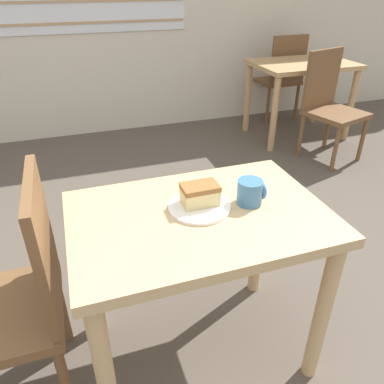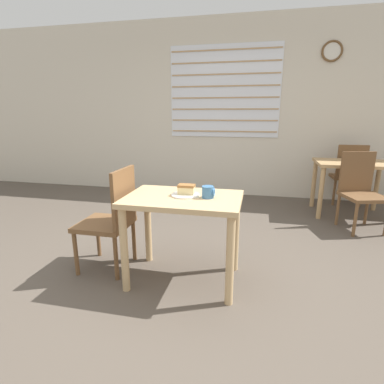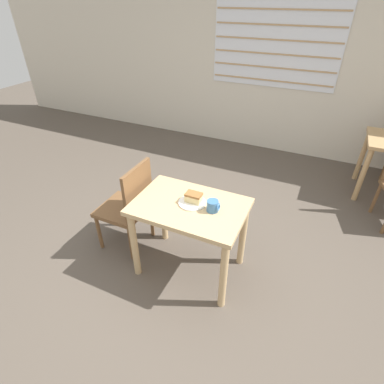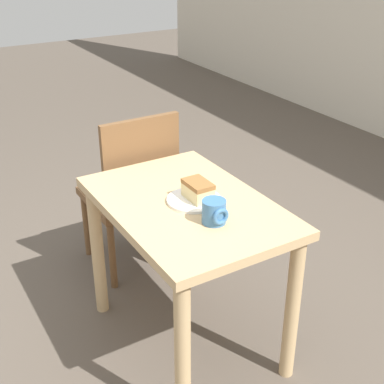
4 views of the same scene
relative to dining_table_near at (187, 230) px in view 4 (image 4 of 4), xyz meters
name	(u,v)px [view 4 (image 4 of 4)]	position (x,y,z in m)	size (l,w,h in m)	color
ground_plane	(149,342)	(-0.07, -0.17, -0.59)	(14.00, 14.00, 0.00)	brown
dining_table_near	(187,230)	(0.00, 0.00, 0.00)	(0.91, 0.61, 0.72)	tan
chair_near_window	(133,190)	(-0.65, 0.05, -0.11)	(0.43, 0.43, 0.91)	brown
plate	(194,200)	(0.01, 0.03, 0.14)	(0.22, 0.22, 0.01)	white
cake_slice	(198,190)	(0.02, 0.04, 0.18)	(0.13, 0.09, 0.08)	#E5CC89
coffee_mug	(215,212)	(0.20, 0.01, 0.18)	(0.10, 0.09, 0.09)	teal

